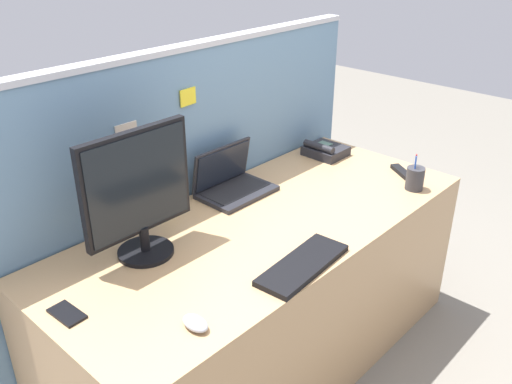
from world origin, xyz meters
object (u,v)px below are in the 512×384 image
at_px(keyboard_main, 303,265).
at_px(computer_mouse_right_hand, 195,323).
at_px(laptop, 231,181).
at_px(pen_cup, 415,178).
at_px(desk_phone, 325,150).
at_px(tv_remote, 402,172).
at_px(cell_phone_black_slab, 67,314).
at_px(desktop_monitor, 138,191).

height_order(keyboard_main, computer_mouse_right_hand, computer_mouse_right_hand).
height_order(laptop, pen_cup, laptop).
bearing_deg(desk_phone, pen_cup, -94.74).
distance_m(laptop, tv_remote, 0.85).
bearing_deg(computer_mouse_right_hand, tv_remote, 7.46).
height_order(keyboard_main, cell_phone_black_slab, keyboard_main).
xyz_separation_m(desk_phone, tv_remote, (0.07, -0.42, -0.02)).
bearing_deg(computer_mouse_right_hand, pen_cup, 2.57).
bearing_deg(desk_phone, tv_remote, -81.13).
distance_m(desk_phone, computer_mouse_right_hand, 1.47).
bearing_deg(pen_cup, tv_remote, 47.66).
bearing_deg(cell_phone_black_slab, keyboard_main, -31.06).
bearing_deg(pen_cup, desktop_monitor, 158.11).
bearing_deg(keyboard_main, desk_phone, 27.57).
height_order(desktop_monitor, tv_remote, desktop_monitor).
height_order(desktop_monitor, desk_phone, desktop_monitor).
bearing_deg(desk_phone, desktop_monitor, -176.73).
bearing_deg(pen_cup, computer_mouse_right_hand, 179.32).
xyz_separation_m(desktop_monitor, pen_cup, (1.18, -0.47, -0.20)).
height_order(desktop_monitor, keyboard_main, desktop_monitor).
xyz_separation_m(desk_phone, keyboard_main, (-0.90, -0.57, -0.02)).
height_order(keyboard_main, tv_remote, keyboard_main).
relative_size(desktop_monitor, laptop, 1.45).
bearing_deg(pen_cup, laptop, 134.90).
bearing_deg(laptop, cell_phone_black_slab, -166.09).
relative_size(desktop_monitor, tv_remote, 2.85).
bearing_deg(desktop_monitor, pen_cup, -21.89).
xyz_separation_m(desktop_monitor, desk_phone, (1.22, 0.07, -0.23)).
relative_size(keyboard_main, tv_remote, 2.37).
bearing_deg(keyboard_main, laptop, 62.96).
height_order(laptop, keyboard_main, laptop).
bearing_deg(cell_phone_black_slab, desktop_monitor, 13.51).
height_order(computer_mouse_right_hand, pen_cup, pen_cup).
bearing_deg(desktop_monitor, laptop, 12.15).
bearing_deg(keyboard_main, desktop_monitor, 118.61).
distance_m(cell_phone_black_slab, tv_remote, 1.69).
bearing_deg(desktop_monitor, tv_remote, -15.27).
relative_size(desktop_monitor, computer_mouse_right_hand, 4.84).
distance_m(desktop_monitor, computer_mouse_right_hand, 0.54).
height_order(laptop, computer_mouse_right_hand, laptop).
distance_m(keyboard_main, cell_phone_black_slab, 0.81).
xyz_separation_m(desktop_monitor, keyboard_main, (0.33, -0.50, -0.25)).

